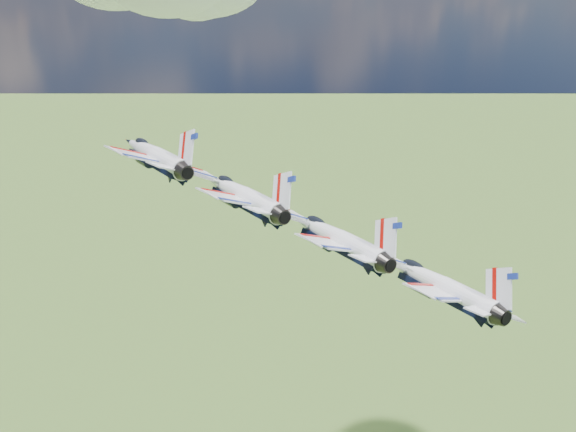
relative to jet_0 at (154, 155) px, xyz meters
name	(u,v)px	position (x,y,z in m)	size (l,w,h in m)	color
jet_0	(154,155)	(0.00, 0.00, 0.00)	(11.30, 16.74, 5.00)	white
jet_1	(242,195)	(7.42, -7.32, -3.12)	(11.30, 16.74, 5.00)	white
jet_2	(336,238)	(14.84, -14.64, -6.24)	(11.30, 16.74, 5.00)	silver
jet_3	(439,285)	(22.25, -21.96, -9.35)	(11.30, 16.74, 5.00)	white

